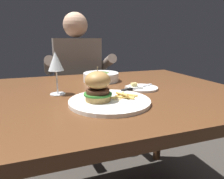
% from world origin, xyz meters
% --- Properties ---
extents(dining_table, '(1.42, 0.95, 0.74)m').
position_xyz_m(dining_table, '(0.00, 0.00, 0.66)').
color(dining_table, '#56331C').
rests_on(dining_table, ground).
extents(main_plate, '(0.31, 0.31, 0.01)m').
position_xyz_m(main_plate, '(0.04, -0.18, 0.75)').
color(main_plate, white).
rests_on(main_plate, dining_table).
extents(burger_sandwich, '(0.10, 0.10, 0.13)m').
position_xyz_m(burger_sandwich, '(-0.01, -0.18, 0.81)').
color(burger_sandwich, tan).
rests_on(burger_sandwich, main_plate).
extents(fries_pile, '(0.13, 0.09, 0.02)m').
position_xyz_m(fries_pile, '(0.09, -0.18, 0.76)').
color(fries_pile, '#EABC5B').
rests_on(fries_pile, main_plate).
extents(wine_glass, '(0.07, 0.07, 0.19)m').
position_xyz_m(wine_glass, '(-0.14, 0.01, 0.88)').
color(wine_glass, silver).
rests_on(wine_glass, dining_table).
extents(bread_plate, '(0.16, 0.16, 0.01)m').
position_xyz_m(bread_plate, '(0.25, -0.03, 0.74)').
color(bread_plate, white).
rests_on(bread_plate, dining_table).
extents(table_knife, '(0.20, 0.10, 0.01)m').
position_xyz_m(table_knife, '(0.21, -0.05, 0.75)').
color(table_knife, silver).
rests_on(table_knife, bread_plate).
extents(butter_dish, '(0.07, 0.05, 0.04)m').
position_xyz_m(butter_dish, '(0.21, -0.04, 0.75)').
color(butter_dish, white).
rests_on(butter_dish, dining_table).
extents(soup_bowl, '(0.20, 0.20, 0.05)m').
position_xyz_m(soup_bowl, '(0.12, 0.22, 0.77)').
color(soup_bowl, white).
rests_on(soup_bowl, dining_table).
extents(diner_person, '(0.51, 0.36, 1.18)m').
position_xyz_m(diner_person, '(0.07, 0.75, 0.56)').
color(diner_person, '#282833').
rests_on(diner_person, ground).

